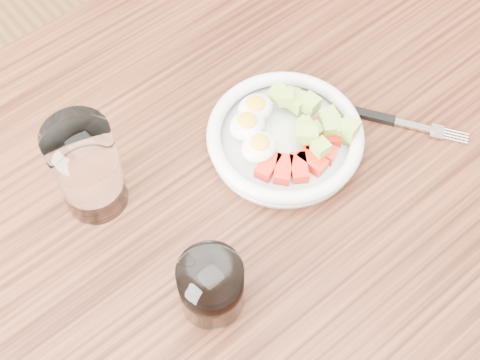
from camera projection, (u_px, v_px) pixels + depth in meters
ground at (246, 351)px, 1.59m from camera, size 4.00×4.00×0.00m
dining_table at (249, 225)px, 1.01m from camera, size 1.50×0.90×0.77m
bowl at (285, 135)px, 0.94m from camera, size 0.22×0.22×0.06m
fork at (380, 118)px, 0.98m from camera, size 0.13×0.18×0.01m
water_glass at (87, 168)px, 0.85m from camera, size 0.09×0.09×0.15m
coffee_glass at (211, 287)px, 0.80m from camera, size 0.08×0.08×0.09m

